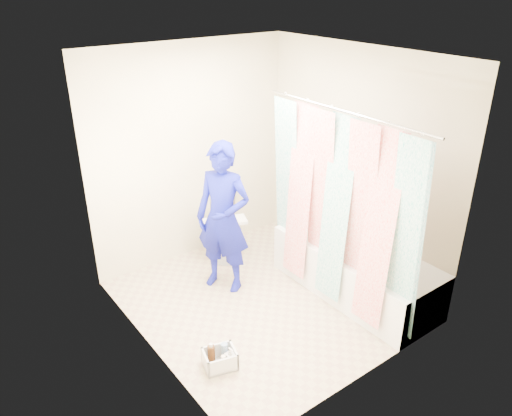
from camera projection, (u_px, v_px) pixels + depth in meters
floor at (263, 301)px, 5.02m from camera, size 2.60×2.60×0.00m
ceiling at (265, 55)px, 3.99m from camera, size 2.40×2.60×0.02m
wall_back at (191, 154)px, 5.45m from camera, size 2.40×0.02×2.40m
wall_front at (375, 250)px, 3.57m from camera, size 2.40×0.02×2.40m
wall_left at (141, 229)px, 3.86m from camera, size 0.02×2.60×2.40m
wall_right at (356, 164)px, 5.16m from camera, size 0.02×2.60×2.40m
bathtub at (355, 269)px, 5.06m from camera, size 0.70×1.75×0.50m
curtain_rod at (345, 111)px, 4.16m from camera, size 0.02×1.90×0.02m
shower_curtain at (337, 211)px, 4.56m from camera, size 0.06×1.75×1.80m
toilet at (223, 222)px, 5.75m from camera, size 0.69×0.88×0.78m
tank_lid at (225, 221)px, 5.61m from camera, size 0.52×0.37×0.04m
tank_internals at (214, 185)px, 5.76m from camera, size 0.18×0.10×0.26m
plumber at (223, 218)px, 4.96m from camera, size 0.62×0.68×1.57m
cleaning_caddy at (221, 359)px, 4.17m from camera, size 0.31×0.28×0.20m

